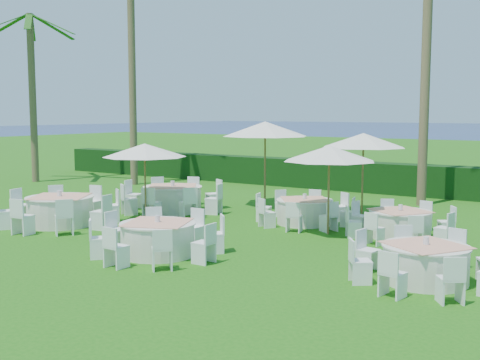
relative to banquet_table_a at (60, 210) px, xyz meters
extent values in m
plane|color=#185C0F|center=(4.89, -0.28, -0.44)|extent=(120.00, 120.00, 0.00)
cube|color=black|center=(4.89, 11.72, 0.16)|extent=(34.00, 1.00, 1.20)
cylinder|color=silver|center=(0.00, 0.00, -0.04)|extent=(1.84, 1.84, 0.80)
cylinder|color=silver|center=(0.00, 0.00, 0.37)|extent=(1.92, 1.92, 0.03)
cube|color=#E79D7C|center=(0.00, 0.00, 0.39)|extent=(2.04, 2.04, 0.01)
cylinder|color=silver|center=(0.00, 0.00, 0.48)|extent=(0.13, 0.13, 0.17)
cube|color=white|center=(1.42, 0.22, 0.04)|extent=(0.51, 0.51, 0.96)
cube|color=white|center=(0.85, 1.16, 0.04)|extent=(0.62, 0.62, 0.96)
cube|color=white|center=(-0.22, 1.42, 0.04)|extent=(0.51, 0.51, 0.96)
cube|color=white|center=(-1.16, 0.85, 0.04)|extent=(0.62, 0.62, 0.96)
cube|color=white|center=(-1.42, -0.22, 0.04)|extent=(0.51, 0.51, 0.96)
cube|color=white|center=(-0.85, -1.16, 0.04)|extent=(0.62, 0.62, 0.96)
cube|color=white|center=(0.22, -1.42, 0.04)|extent=(0.51, 0.51, 0.96)
cube|color=white|center=(1.16, -0.85, 0.04)|extent=(0.62, 0.62, 0.96)
cylinder|color=silver|center=(4.73, -1.22, -0.08)|extent=(1.66, 1.66, 0.72)
cylinder|color=silver|center=(4.73, -1.22, 0.29)|extent=(1.73, 1.73, 0.03)
cube|color=#E79D7C|center=(4.73, -1.22, 0.31)|extent=(1.74, 1.74, 0.01)
cylinder|color=silver|center=(4.73, -1.22, 0.40)|extent=(0.12, 0.12, 0.15)
cube|color=white|center=(6.03, -1.23, -0.01)|extent=(0.41, 0.41, 0.86)
cube|color=white|center=(5.65, -0.31, -0.01)|extent=(0.57, 0.57, 0.86)
cube|color=white|center=(4.74, 0.07, -0.01)|extent=(0.41, 0.41, 0.86)
cube|color=white|center=(3.82, -0.30, -0.01)|extent=(0.57, 0.57, 0.86)
cube|color=white|center=(3.44, -1.21, -0.01)|extent=(0.41, 0.41, 0.86)
cube|color=white|center=(3.81, -2.13, -0.01)|extent=(0.57, 0.57, 0.86)
cube|color=white|center=(4.72, -2.52, -0.01)|extent=(0.41, 0.41, 0.86)
cube|color=white|center=(5.64, -2.14, -0.01)|extent=(0.57, 0.57, 0.86)
cylinder|color=silver|center=(10.43, -0.10, -0.10)|extent=(1.59, 1.59, 0.69)
cylinder|color=silver|center=(10.43, -0.10, 0.26)|extent=(1.66, 1.66, 0.03)
cube|color=#E79D7C|center=(10.43, -0.10, 0.28)|extent=(1.77, 1.77, 0.01)
cylinder|color=silver|center=(10.43, -0.10, 0.37)|extent=(0.11, 0.11, 0.15)
cube|color=white|center=(10.64, 1.13, -0.03)|extent=(0.45, 0.45, 0.83)
cube|color=white|center=(9.71, 0.92, -0.03)|extent=(0.54, 0.54, 0.83)
cube|color=white|center=(9.20, 0.12, -0.03)|extent=(0.45, 0.45, 0.83)
cube|color=white|center=(9.41, -0.81, -0.03)|extent=(0.54, 0.54, 0.83)
cube|color=white|center=(10.21, -1.32, -0.03)|extent=(0.45, 0.45, 0.83)
cube|color=white|center=(11.14, -1.11, -0.03)|extent=(0.54, 0.54, 0.83)
cylinder|color=silver|center=(1.17, 3.61, -0.04)|extent=(1.84, 1.84, 0.80)
cylinder|color=silver|center=(1.17, 3.61, 0.37)|extent=(1.92, 1.92, 0.03)
cube|color=#E79D7C|center=(1.17, 3.61, 0.39)|extent=(2.08, 2.08, 0.01)
cylinder|color=silver|center=(1.17, 3.61, 0.48)|extent=(0.13, 0.13, 0.17)
cube|color=white|center=(2.57, 3.95, 0.04)|extent=(0.54, 0.54, 0.96)
cube|color=white|center=(1.92, 4.84, 0.04)|extent=(0.62, 0.62, 0.96)
cube|color=white|center=(0.83, 5.02, 0.04)|extent=(0.54, 0.54, 0.96)
cube|color=white|center=(-0.06, 4.37, 0.04)|extent=(0.62, 0.62, 0.96)
cube|color=white|center=(-0.23, 3.28, 0.04)|extent=(0.54, 0.54, 0.96)
cube|color=white|center=(0.41, 2.39, 0.04)|extent=(0.62, 0.62, 0.96)
cube|color=white|center=(1.50, 2.21, 0.04)|extent=(0.54, 0.54, 0.96)
cube|color=white|center=(2.39, 2.86, 0.04)|extent=(0.62, 0.62, 0.96)
cylinder|color=silver|center=(5.75, 4.02, -0.10)|extent=(1.58, 1.58, 0.68)
cylinder|color=silver|center=(5.75, 4.02, 0.25)|extent=(1.64, 1.64, 0.03)
cube|color=#E79D7C|center=(5.75, 4.02, 0.28)|extent=(1.78, 1.78, 0.01)
cylinder|color=silver|center=(5.75, 4.02, 0.36)|extent=(0.11, 0.11, 0.15)
cube|color=white|center=(6.95, 4.32, -0.03)|extent=(0.46, 0.46, 0.82)
cube|color=white|center=(6.39, 5.08, -0.03)|extent=(0.53, 0.53, 0.82)
cube|color=white|center=(5.45, 5.22, -0.03)|extent=(0.46, 0.46, 0.82)
cube|color=white|center=(4.69, 4.66, -0.03)|extent=(0.53, 0.53, 0.82)
cube|color=white|center=(4.56, 3.72, -0.03)|extent=(0.46, 0.46, 0.82)
cube|color=white|center=(5.12, 2.96, -0.03)|extent=(0.53, 0.53, 0.82)
cube|color=white|center=(6.05, 2.82, -0.03)|extent=(0.46, 0.46, 0.82)
cube|color=white|center=(6.81, 3.39, -0.03)|extent=(0.53, 0.53, 0.82)
cylinder|color=silver|center=(8.68, 3.68, -0.11)|extent=(1.53, 1.53, 0.67)
cylinder|color=silver|center=(8.68, 3.68, 0.23)|extent=(1.60, 1.60, 0.03)
cube|color=#E79D7C|center=(8.68, 3.68, 0.26)|extent=(1.72, 1.72, 0.01)
cylinder|color=silver|center=(8.68, 3.68, 0.34)|extent=(0.11, 0.11, 0.14)
cube|color=white|center=(9.68, 4.34, -0.04)|extent=(0.52, 0.52, 0.80)
cube|color=white|center=(8.92, 4.85, -0.04)|extent=(0.44, 0.44, 0.80)
cube|color=white|center=(8.02, 4.68, -0.04)|extent=(0.52, 0.52, 0.80)
cube|color=white|center=(7.50, 3.92, -0.04)|extent=(0.44, 0.44, 0.80)
cube|color=white|center=(7.68, 3.02, -0.04)|extent=(0.52, 0.52, 0.80)
cube|color=white|center=(8.44, 2.51, -0.04)|extent=(0.44, 0.44, 0.80)
cube|color=white|center=(9.34, 2.68, -0.04)|extent=(0.52, 0.52, 0.80)
cube|color=white|center=(9.85, 3.44, -0.04)|extent=(0.44, 0.44, 0.80)
cylinder|color=brown|center=(1.52, 1.92, 0.66)|extent=(0.05, 0.05, 2.21)
cone|color=silver|center=(1.52, 1.92, 1.66)|extent=(2.47, 2.47, 0.40)
sphere|color=brown|center=(1.52, 1.92, 1.80)|extent=(0.09, 0.09, 0.09)
cylinder|color=brown|center=(6.95, 3.04, 0.69)|extent=(0.05, 0.05, 2.26)
cone|color=silver|center=(6.95, 3.04, 1.71)|extent=(2.47, 2.47, 0.41)
sphere|color=brown|center=(6.95, 3.04, 1.85)|extent=(0.09, 0.09, 0.09)
cylinder|color=brown|center=(3.15, 6.14, 0.96)|extent=(0.07, 0.07, 2.79)
cone|color=silver|center=(3.15, 6.14, 2.21)|extent=(2.93, 2.93, 0.50)
sphere|color=brown|center=(3.15, 6.14, 2.39)|extent=(0.11, 0.11, 0.11)
cylinder|color=brown|center=(6.54, 6.44, 0.79)|extent=(0.06, 0.06, 2.47)
cone|color=silver|center=(6.54, 6.44, 1.91)|extent=(2.66, 2.66, 0.44)
sphere|color=brown|center=(6.54, 6.44, 2.06)|extent=(0.10, 0.10, 0.10)
cylinder|color=brown|center=(-4.97, 8.35, 4.29)|extent=(0.32, 0.32, 9.47)
cylinder|color=brown|center=(7.55, 9.35, 5.51)|extent=(0.32, 0.32, 11.90)
cylinder|color=brown|center=(-9.55, 6.64, 3.38)|extent=(0.32, 0.32, 7.63)
cube|color=#144B12|center=(-8.52, 7.00, 6.71)|extent=(2.17, 0.99, 1.00)
cube|color=#144B12|center=(-9.35, 7.71, 6.71)|extent=(0.69, 2.22, 1.00)
cube|color=#144B12|center=(-10.38, 7.35, 6.71)|extent=(1.85, 1.65, 1.00)
cube|color=#144B12|center=(-10.59, 6.28, 6.71)|extent=(2.17, 0.99, 1.00)
cube|color=#144B12|center=(-9.76, 5.56, 6.71)|extent=(0.69, 2.22, 1.00)
cube|color=#144B12|center=(-8.73, 5.92, 6.71)|extent=(1.85, 1.65, 1.00)
camera|label=1|loc=(13.59, -11.35, 2.79)|focal=45.00mm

